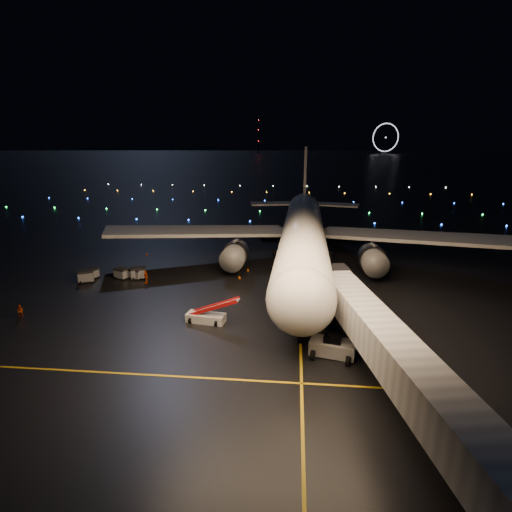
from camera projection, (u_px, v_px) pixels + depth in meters
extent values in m
plane|color=black|center=(282.00, 167.00, 332.11)|extent=(2000.00, 2000.00, 0.00)
cube|color=gold|center=(299.00, 284.00, 58.25)|extent=(0.25, 80.00, 0.02)
cube|color=gold|center=(112.00, 373.00, 35.90)|extent=(60.00, 0.25, 0.02)
cube|color=silver|center=(333.00, 345.00, 38.73)|extent=(4.73, 3.21, 2.06)
imported|color=#EB4702|center=(20.00, 311.00, 47.15)|extent=(0.84, 0.71, 1.55)
imported|color=#EB4702|center=(146.00, 277.00, 58.52)|extent=(1.14, 1.13, 1.94)
cone|color=#F35804|center=(240.00, 277.00, 60.75)|extent=(0.46, 0.46, 0.44)
cone|color=#F35804|center=(248.00, 269.00, 64.37)|extent=(0.53, 0.53, 0.48)
cone|color=#F35804|center=(238.00, 265.00, 66.52)|extent=(0.48, 0.48, 0.44)
cone|color=#F35804|center=(147.00, 254.00, 73.10)|extent=(0.42, 0.42, 0.48)
cylinder|color=black|center=(258.00, 136.00, 749.95)|extent=(1.80, 1.80, 64.00)
cube|color=gray|center=(138.00, 273.00, 60.55)|extent=(2.40, 2.01, 1.74)
cube|color=gray|center=(136.00, 274.00, 60.51)|extent=(2.04, 1.68, 1.51)
cube|color=gray|center=(121.00, 273.00, 60.57)|extent=(2.27, 1.95, 1.62)
cube|color=gray|center=(86.00, 276.00, 59.02)|extent=(2.56, 2.25, 1.81)
cube|color=gray|center=(92.00, 273.00, 60.96)|extent=(2.10, 1.78, 1.51)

